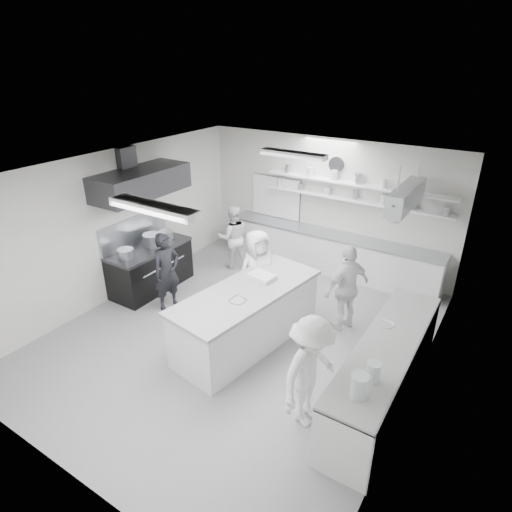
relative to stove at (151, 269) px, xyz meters
The scene contains 27 objects.
floor 2.67m from the stove, ahead, with size 6.00×7.00×0.02m, color gray.
ceiling 3.67m from the stove, ahead, with size 6.00×7.00×0.02m, color white.
wall_back 4.18m from the stove, 50.01° to the left, with size 6.00×0.04×3.00m, color beige.
wall_front 4.80m from the stove, 56.31° to the right, with size 6.00×0.04×3.00m, color beige.
wall_left 1.19m from the stove, 135.00° to the right, with size 0.04×7.00×3.00m, color beige.
wall_right 5.71m from the stove, ahead, with size 0.04×7.00×3.00m, color beige.
stove is the anchor object (origin of this frame).
exhaust_hood 1.90m from the stove, 90.00° to the right, with size 0.85×2.00×0.50m, color #2E2E31.
back_counter 4.03m from the stove, 43.99° to the left, with size 5.00×0.60×0.92m, color white.
shelf_lower 4.63m from the stove, 41.99° to the left, with size 4.20×0.26×0.04m, color white.
shelf_upper 4.74m from the stove, 41.99° to the left, with size 4.20×0.26×0.04m, color white.
pass_through_window 3.49m from the stove, 67.12° to the left, with size 1.30×0.04×1.00m, color black.
wall_clock 4.60m from the stove, 47.54° to the left, with size 0.32×0.32×0.05m, color white.
right_counter 5.28m from the stove, ahead, with size 0.74×3.30×0.94m, color white.
pot_rack 5.35m from the stove, 23.50° to the left, with size 0.30×1.60×0.40m, color #A5A9AF.
light_fixture_front 4.22m from the stove, 40.24° to the right, with size 1.30×0.25×0.10m, color white.
light_fixture_rear 3.86m from the stove, 28.30° to the left, with size 1.30×0.25×0.10m, color white.
prep_island 2.88m from the stove, 10.59° to the right, with size 1.01×2.72×1.00m, color white.
stove_pot 0.62m from the stove, 90.00° to the left, with size 0.40×0.40×0.29m, color #A5A9AF.
cook_stove 1.02m from the stove, 24.43° to the right, with size 0.58×0.38×1.59m, color black.
cook_back 2.03m from the stove, 63.53° to the left, with size 0.73×0.57×1.51m, color white.
cook_island_left 2.49m from the stove, 10.60° to the left, with size 0.83×0.54×1.69m, color white.
cook_island_right 4.18m from the stove, 11.56° to the left, with size 0.97×0.40×1.66m, color white.
cook_right 4.80m from the stove, 19.04° to the right, with size 1.07×0.62×1.66m, color white.
bowl_island_a 3.08m from the stove, 17.12° to the right, with size 0.26×0.26×0.06m, color #A5A9AF.
bowl_island_b 2.86m from the stove, 14.55° to the right, with size 0.20×0.20×0.06m, color white.
bowl_right 5.10m from the stove, ahead, with size 0.22×0.22×0.05m, color white.
Camera 1 is at (3.72, -5.33, 4.64)m, focal length 30.25 mm.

